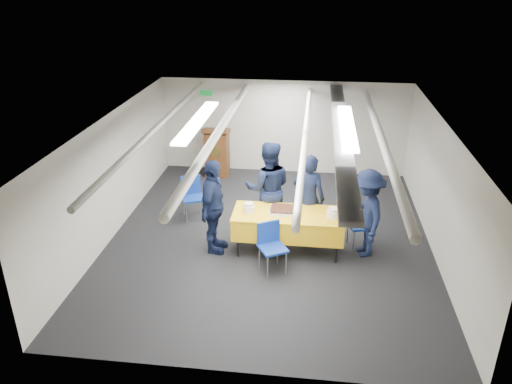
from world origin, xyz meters
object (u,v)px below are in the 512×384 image
Objects in this scene: sheet_cake at (284,210)px; chair_right at (365,221)px; chair_left at (192,193)px; chair_near at (271,242)px; sailor_b at (268,188)px; podium at (217,151)px; serving_table at (288,224)px; sailor_c at (213,207)px; sailor_a at (308,198)px; sailor_d at (367,213)px.

sheet_cake is 0.58× the size of chair_right.
chair_left is at bearing 166.41° from chair_right.
chair_left is at bearing 134.85° from chair_near.
podium is at bearing -68.53° from sailor_b.
chair_near and chair_left have the same top height.
sailor_b reaches higher than chair_right.
serving_table is at bearing -60.39° from podium.
serving_table is at bearing 68.19° from chair_near.
sheet_cake is at bearing -30.12° from chair_left.
sailor_b reaches higher than sailor_c.
sailor_c is (-2.71, -0.47, 0.34)m from chair_right.
serving_table is 1.57× the size of podium.
serving_table is 2.27× the size of chair_left.
sailor_a is (0.59, 1.15, 0.32)m from chair_near.
chair_right is 3.52m from chair_left.
chair_right is at bearing 13.72° from serving_table.
podium is at bearing 137.01° from chair_right.
sailor_a is 0.92× the size of sailor_b.
sheet_cake is 3.93m from podium.
chair_left is at bearing -91.81° from podium.
chair_left is 0.51× the size of sailor_a.
sheet_cake is at bearing 65.87° from sailor_a.
sailor_d is at bearing 173.18° from sailor_a.
sailor_c is (-1.07, 0.50, 0.34)m from chair_near.
podium is 4.75m from sailor_d.
chair_right and chair_left have the same top height.
serving_table is at bearing -79.25° from sailor_c.
sailor_a reaches higher than sheet_cake.
sailor_c is at bearing -61.05° from chair_left.
podium is at bearing 112.73° from chair_near.
sailor_d is (1.36, 0.08, 0.25)m from serving_table.
sailor_d reaches higher than chair_right.
serving_table is 1.22× the size of sailor_d.
podium is 2.30m from chair_left.
chair_left is at bearing 150.25° from serving_table.
sailor_a reaches higher than chair_near.
sailor_b is (-1.82, 0.34, 0.39)m from chair_right.
sheet_cake is 0.64m from sailor_a.
sheet_cake is at bearing 160.81° from serving_table.
sailor_a is at bearing 49.92° from sheet_cake.
sailor_c reaches higher than sailor_d.
serving_table is at bearing 114.86° from sailor_b.
sailor_d is at bearing -45.42° from podium.
podium is 0.74× the size of sailor_a.
chair_near and chair_right have the same top height.
chair_near is 1.00× the size of chair_left.
sailor_a is 0.97× the size of sailor_c.
chair_right is at bearing -173.62° from sailor_a.
serving_table is at bearing -97.79° from sailor_d.
sailor_c reaches higher than sheet_cake.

